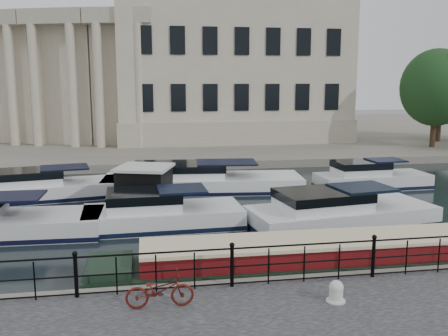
# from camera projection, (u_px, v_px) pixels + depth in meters

# --- Properties ---
(ground_plane) EXTENTS (160.00, 160.00, 0.00)m
(ground_plane) POSITION_uv_depth(u_px,v_px,m) (219.00, 274.00, 15.58)
(ground_plane) COLOR black
(ground_plane) RESTS_ON ground
(far_bank) EXTENTS (120.00, 42.00, 0.55)m
(far_bank) POSITION_uv_depth(u_px,v_px,m) (162.00, 134.00, 53.40)
(far_bank) COLOR #6B665B
(far_bank) RESTS_ON ground_plane
(railing) EXTENTS (24.14, 0.14, 1.22)m
(railing) POSITION_uv_depth(u_px,v_px,m) (232.00, 263.00, 13.19)
(railing) COLOR black
(railing) RESTS_ON near_quay
(civic_building) EXTENTS (53.55, 31.84, 16.85)m
(civic_building) POSITION_uv_depth(u_px,v_px,m) (152.00, 69.00, 47.89)
(civic_building) COLOR #ADA38C
(civic_building) RESTS_ON far_bank
(bicycle) EXTENTS (1.65, 0.58, 0.87)m
(bicycle) POSITION_uv_depth(u_px,v_px,m) (160.00, 290.00, 12.02)
(bicycle) COLOR #4B120D
(bicycle) RESTS_ON near_quay
(mooring_bollard) EXTENTS (0.49, 0.49, 0.55)m
(mooring_bollard) POSITION_uv_depth(u_px,v_px,m) (336.00, 292.00, 12.36)
(mooring_bollard) COLOR beige
(mooring_bollard) RESTS_ON near_quay
(narrowboat) EXTENTS (15.83, 2.26, 1.58)m
(narrowboat) POSITION_uv_depth(u_px,v_px,m) (346.00, 263.00, 15.53)
(narrowboat) COLOR black
(narrowboat) RESTS_ON ground_plane
(harbour_hut) EXTENTS (3.85, 3.51, 2.20)m
(harbour_hut) POSITION_uv_depth(u_px,v_px,m) (145.00, 191.00, 22.82)
(harbour_hut) COLOR #6B665B
(harbour_hut) RESTS_ON ground_plane
(cabin_cruisers) EXTENTS (27.21, 11.58, 1.99)m
(cabin_cruisers) POSITION_uv_depth(u_px,v_px,m) (175.00, 200.00, 23.50)
(cabin_cruisers) COLOR silver
(cabin_cruisers) RESTS_ON ground_plane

